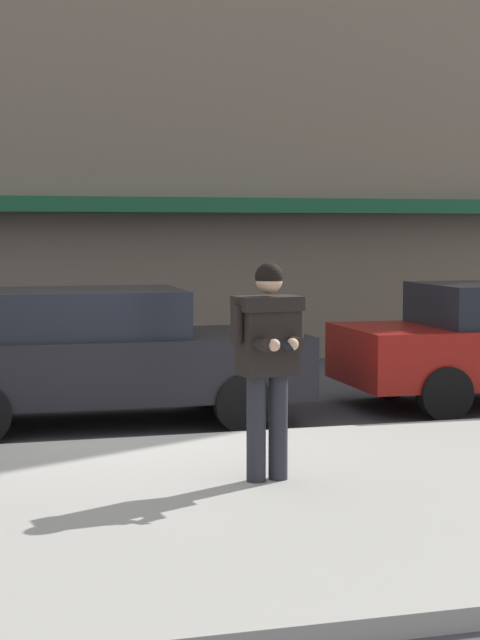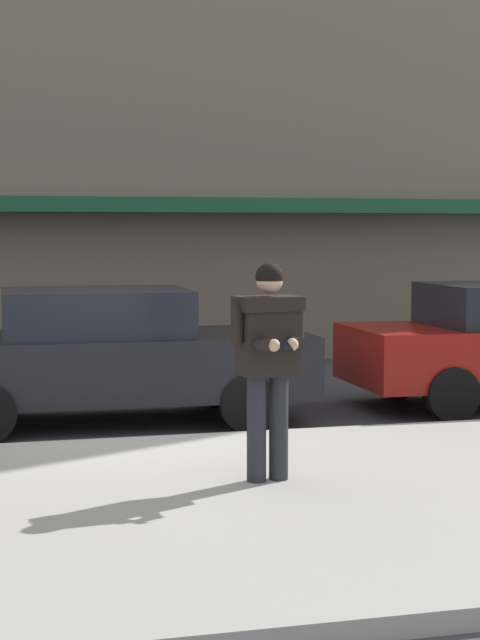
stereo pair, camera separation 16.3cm
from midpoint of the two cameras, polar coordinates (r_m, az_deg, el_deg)
name	(u,v)px [view 2 (the right image)]	position (r m, az deg, el deg)	size (l,w,h in m)	color
ground_plane	(116,447)	(11.01, -6.22, -6.77)	(80.00, 80.00, 0.00)	#3D3D42
sidewalk	(295,503)	(8.51, 3.50, -9.74)	(32.00, 5.30, 0.14)	#99968E
curb_paint_line	(210,441)	(11.25, -1.18, -6.48)	(28.00, 0.12, 0.01)	silver
parked_sedan_mid	(108,355)	(12.22, -6.67, -1.86)	(4.57, 2.06, 1.54)	black
man_texting_on_phone	(268,347)	(8.75, 2.06, -1.46)	(0.65, 0.61, 1.81)	#23232B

